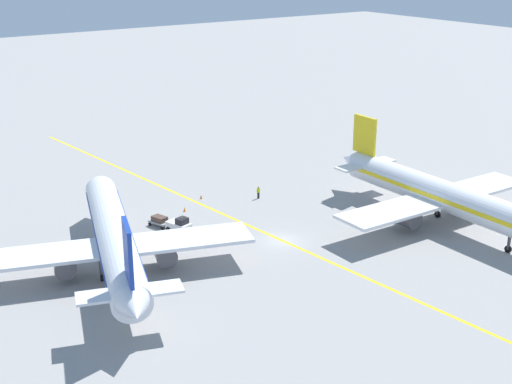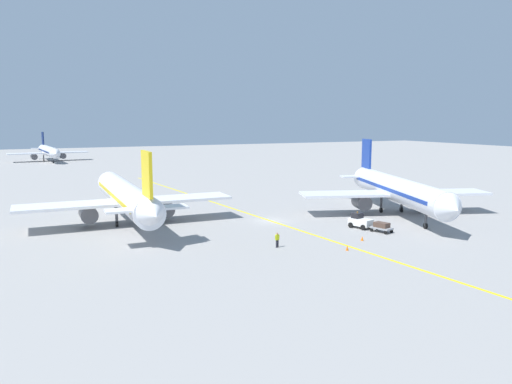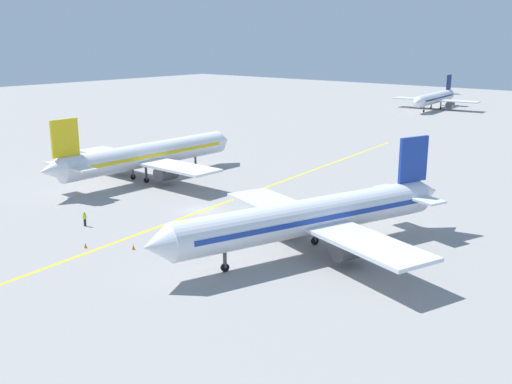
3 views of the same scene
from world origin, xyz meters
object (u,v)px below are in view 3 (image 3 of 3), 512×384
(traffic_cone_near_nose, at_px, (133,247))
(traffic_cone_mid_apron, at_px, (85,245))
(ground_crew_worker, at_px, (85,219))
(airplane_distant_taxiing, at_px, (435,98))
(airplane_at_gate, at_px, (147,155))
(baggage_tug_white, at_px, (200,235))
(baggage_cart_trailing, at_px, (184,246))
(airplane_adjacent_stand, at_px, (313,217))

(traffic_cone_near_nose, bearing_deg, traffic_cone_mid_apron, -145.19)
(ground_crew_worker, bearing_deg, airplane_distant_taxiing, 97.37)
(airplane_at_gate, xyz_separation_m, traffic_cone_mid_apron, (18.84, -24.06, -3.43))
(airplane_distant_taxiing, relative_size, baggage_tug_white, 9.68)
(baggage_cart_trailing, height_order, traffic_cone_near_nose, baggage_cart_trailing)
(traffic_cone_near_nose, bearing_deg, ground_crew_worker, 172.47)
(ground_crew_worker, bearing_deg, traffic_cone_mid_apron, -34.18)
(airplane_at_gate, relative_size, baggage_cart_trailing, 12.25)
(airplane_distant_taxiing, height_order, baggage_cart_trailing, airplane_distant_taxiing)
(airplane_distant_taxiing, bearing_deg, traffic_cone_near_nose, -78.41)
(ground_crew_worker, bearing_deg, traffic_cone_near_nose, -7.53)
(airplane_at_gate, distance_m, traffic_cone_mid_apron, 30.75)
(airplane_distant_taxiing, height_order, baggage_tug_white, airplane_distant_taxiing)
(baggage_tug_white, relative_size, ground_crew_worker, 1.97)
(ground_crew_worker, xyz_separation_m, traffic_cone_mid_apron, (6.27, -4.26, -0.63))
(airplane_at_gate, distance_m, airplane_distant_taxiing, 114.04)
(airplane_at_gate, distance_m, baggage_tug_white, 31.14)
(airplane_distant_taxiing, height_order, traffic_cone_mid_apron, airplane_distant_taxiing)
(airplane_distant_taxiing, height_order, ground_crew_worker, airplane_distant_taxiing)
(airplane_at_gate, height_order, traffic_cone_mid_apron, airplane_at_gate)
(baggage_cart_trailing, bearing_deg, ground_crew_worker, -175.61)
(airplane_at_gate, distance_m, airplane_adjacent_stand, 38.68)
(baggage_tug_white, bearing_deg, airplane_adjacent_stand, 27.72)
(airplane_distant_taxiing, distance_m, traffic_cone_near_nose, 137.96)
(baggage_tug_white, height_order, traffic_cone_near_nose, baggage_tug_white)
(baggage_cart_trailing, bearing_deg, airplane_at_gate, 146.20)
(baggage_cart_trailing, height_order, traffic_cone_mid_apron, baggage_cart_trailing)
(baggage_tug_white, bearing_deg, baggage_cart_trailing, -73.29)
(airplane_distant_taxiing, bearing_deg, airplane_adjacent_stand, -71.23)
(airplane_distant_taxiing, distance_m, baggage_tug_white, 133.24)
(airplane_distant_taxiing, xyz_separation_m, traffic_cone_mid_apron, (23.56, -138.00, -3.06))
(ground_crew_worker, xyz_separation_m, traffic_cone_near_nose, (10.41, -1.38, -0.63))
(baggage_tug_white, xyz_separation_m, traffic_cone_mid_apron, (-8.04, -8.59, -0.63))
(airplane_adjacent_stand, relative_size, traffic_cone_near_nose, 62.95)
(airplane_at_gate, relative_size, airplane_adjacent_stand, 1.02)
(airplane_at_gate, bearing_deg, airplane_distant_taxiing, 92.37)
(traffic_cone_mid_apron, bearing_deg, baggage_tug_white, 46.89)
(airplane_at_gate, height_order, baggage_tug_white, airplane_at_gate)
(airplane_at_gate, relative_size, ground_crew_worker, 21.09)
(airplane_distant_taxiing, relative_size, traffic_cone_mid_apron, 58.17)
(baggage_tug_white, height_order, ground_crew_worker, baggage_tug_white)
(airplane_adjacent_stand, xyz_separation_m, traffic_cone_mid_apron, (-18.54, -14.10, -3.43))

